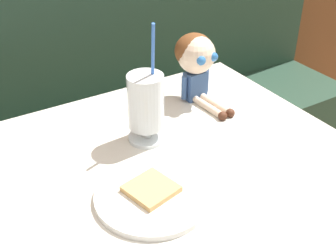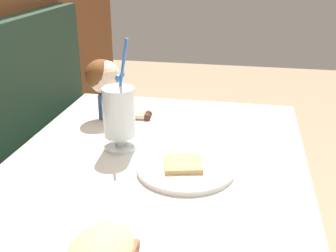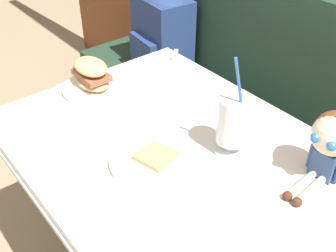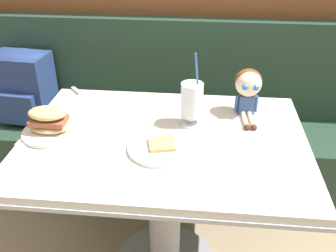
{
  "view_description": "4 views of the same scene",
  "coord_description": "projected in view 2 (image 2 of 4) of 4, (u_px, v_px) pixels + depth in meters",
  "views": [
    {
      "loc": [
        -0.34,
        -0.52,
        1.37
      ],
      "look_at": [
        0.13,
        0.24,
        0.8
      ],
      "focal_mm": 46.62,
      "sensor_mm": 36.0,
      "label": 1
    },
    {
      "loc": [
        -0.93,
        -0.04,
        1.26
      ],
      "look_at": [
        0.06,
        0.15,
        0.84
      ],
      "focal_mm": 44.44,
      "sensor_mm": 36.0,
      "label": 2
    },
    {
      "loc": [
        0.7,
        -0.42,
        1.51
      ],
      "look_at": [
        -0.02,
        0.16,
        0.82
      ],
      "focal_mm": 43.92,
      "sensor_mm": 36.0,
      "label": 3
    },
    {
      "loc": [
        0.14,
        -1.08,
        1.53
      ],
      "look_at": [
        0.02,
        0.15,
        0.81
      ],
      "focal_mm": 41.16,
      "sensor_mm": 36.0,
      "label": 4
    }
  ],
  "objects": [
    {
      "name": "seated_doll",
      "position": [
        105.0,
        80.0,
        1.37
      ],
      "size": [
        0.12,
        0.22,
        0.2
      ],
      "color": "#385689",
      "rests_on": "diner_table"
    },
    {
      "name": "toast_plate",
      "position": [
        185.0,
        168.0,
        1.06
      ],
      "size": [
        0.25,
        0.25,
        0.03
      ],
      "color": "white",
      "rests_on": "diner_table"
    },
    {
      "name": "diner_table",
      "position": [
        153.0,
        230.0,
        1.16
      ],
      "size": [
        1.11,
        0.81,
        0.74
      ],
      "color": "silver",
      "rests_on": "ground"
    },
    {
      "name": "milkshake_glass",
      "position": [
        119.0,
        116.0,
        1.15
      ],
      "size": [
        0.1,
        0.1,
        0.31
      ],
      "color": "silver",
      "rests_on": "diner_table"
    }
  ]
}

